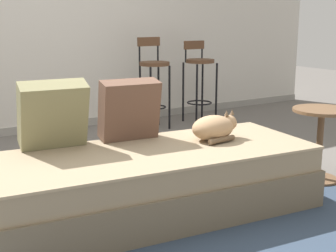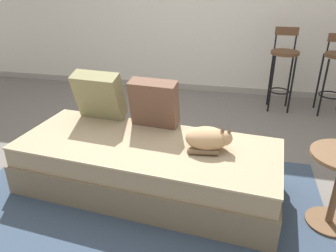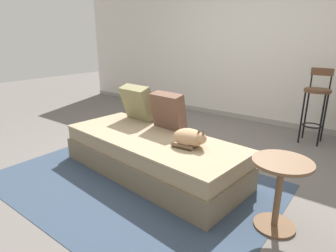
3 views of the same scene
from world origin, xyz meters
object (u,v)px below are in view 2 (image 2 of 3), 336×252
throw_pillow_corner (99,95)px  throw_pillow_middle (154,103)px  bar_stool_near_window (283,62)px  cat (208,139)px  couch (147,166)px

throw_pillow_corner → throw_pillow_middle: throw_pillow_corner is taller
throw_pillow_corner → throw_pillow_middle: 0.52m
throw_pillow_corner → bar_stool_near_window: 2.43m
cat → couch: bearing=-177.8°
throw_pillow_corner → throw_pillow_middle: size_ratio=1.06×
couch → throw_pillow_middle: throw_pillow_middle is taller
couch → cat: size_ratio=5.91×
couch → throw_pillow_middle: size_ratio=5.12×
couch → throw_pillow_corner: size_ratio=4.82×
throw_pillow_corner → couch: bearing=-35.0°
throw_pillow_middle → bar_stool_near_window: (1.21, 1.76, -0.01)m
cat → bar_stool_near_window: size_ratio=0.35×
throw_pillow_corner → bar_stool_near_window: bearing=44.7°
throw_pillow_middle → couch: bearing=-86.3°
cat → bar_stool_near_window: bar_stool_near_window is taller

